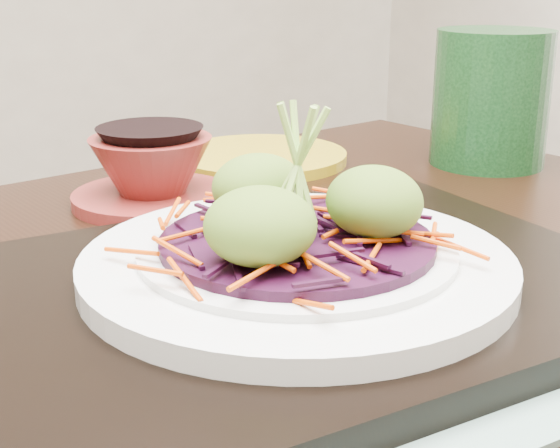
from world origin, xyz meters
TOP-DOWN VIEW (x-y plane):
  - dining_table at (0.04, -0.00)m, footprint 1.16×0.83m
  - placemat at (0.06, -0.07)m, footprint 0.55×0.44m
  - serving_tray at (0.06, -0.07)m, footprint 0.47×0.37m
  - white_plate at (0.06, -0.07)m, footprint 0.29×0.29m
  - cabbage_bed at (0.06, -0.07)m, footprint 0.18×0.18m
  - carrot_julienne at (0.06, -0.07)m, footprint 0.22×0.22m
  - guacamole_scoops at (0.06, -0.07)m, footprint 0.16×0.14m
  - scallion_garnish at (0.06, -0.07)m, footprint 0.07×0.07m
  - terracotta_bowl_set at (0.08, 0.21)m, footprint 0.16×0.16m
  - yellow_plate at (0.26, 0.29)m, footprint 0.23×0.23m
  - green_jar at (0.48, 0.14)m, footprint 0.17×0.17m

SIDE VIEW (x-z plane):
  - dining_table at x=0.04m, z-range 0.25..0.94m
  - placemat at x=0.06m, z-range 0.69..0.69m
  - yellow_plate at x=0.26m, z-range 0.69..0.70m
  - serving_tray at x=0.06m, z-range 0.69..0.72m
  - terracotta_bowl_set at x=0.08m, z-range 0.69..0.75m
  - white_plate at x=0.06m, z-range 0.71..0.74m
  - cabbage_bed at x=0.06m, z-range 0.74..0.74m
  - carrot_julienne at x=0.06m, z-range 0.74..0.75m
  - guacamole_scoops at x=0.06m, z-range 0.74..0.79m
  - green_jar at x=0.48m, z-range 0.69..0.84m
  - scallion_garnish at x=0.06m, z-range 0.74..0.84m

